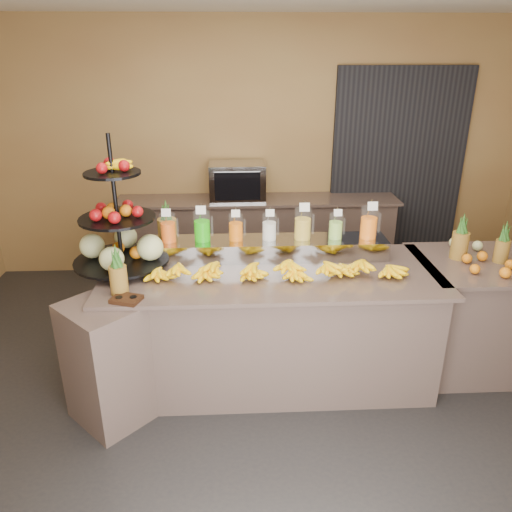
{
  "coord_description": "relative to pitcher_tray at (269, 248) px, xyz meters",
  "views": [
    {
      "loc": [
        -0.28,
        -3.06,
        2.46
      ],
      "look_at": [
        -0.12,
        0.3,
        1.06
      ],
      "focal_mm": 35.0,
      "sensor_mm": 36.0,
      "label": 1
    }
  ],
  "objects": [
    {
      "name": "ground",
      "position": [
        -0.0,
        -0.58,
        -1.01
      ],
      "size": [
        6.0,
        6.0,
        0.0
      ],
      "primitive_type": "plane",
      "color": "black",
      "rests_on": "ground"
    },
    {
      "name": "room_envelope",
      "position": [
        0.19,
        0.21,
        0.87
      ],
      "size": [
        6.04,
        5.02,
        2.82
      ],
      "color": "olive",
      "rests_on": "ground"
    },
    {
      "name": "buffet_counter",
      "position": [
        -0.12,
        -0.32,
        -0.54
      ],
      "size": [
        2.75,
        1.25,
        0.93
      ],
      "color": "gray",
      "rests_on": "ground"
    },
    {
      "name": "right_counter",
      "position": [
        1.7,
        -0.18,
        -0.54
      ],
      "size": [
        1.08,
        0.88,
        0.93
      ],
      "color": "gray",
      "rests_on": "ground"
    },
    {
      "name": "back_ledge",
      "position": [
        -0.0,
        1.67,
        -0.54
      ],
      "size": [
        3.1,
        0.55,
        0.93
      ],
      "color": "gray",
      "rests_on": "ground"
    },
    {
      "name": "pitcher_tray",
      "position": [
        0.0,
        0.0,
        0.0
      ],
      "size": [
        1.85,
        0.3,
        0.15
      ],
      "primitive_type": "cube",
      "color": "gray",
      "rests_on": "buffet_counter"
    },
    {
      "name": "juice_pitcher_orange_a",
      "position": [
        -0.78,
        -0.0,
        0.17
      ],
      "size": [
        0.12,
        0.12,
        0.29
      ],
      "color": "silver",
      "rests_on": "pitcher_tray"
    },
    {
      "name": "juice_pitcher_green",
      "position": [
        -0.52,
        -0.0,
        0.18
      ],
      "size": [
        0.13,
        0.13,
        0.31
      ],
      "color": "silver",
      "rests_on": "pitcher_tray"
    },
    {
      "name": "juice_pitcher_orange_b",
      "position": [
        -0.26,
        -0.0,
        0.17
      ],
      "size": [
        0.11,
        0.12,
        0.27
      ],
      "color": "silver",
      "rests_on": "pitcher_tray"
    },
    {
      "name": "juice_pitcher_milk",
      "position": [
        -0.0,
        -0.0,
        0.17
      ],
      "size": [
        0.11,
        0.12,
        0.27
      ],
      "color": "silver",
      "rests_on": "pitcher_tray"
    },
    {
      "name": "juice_pitcher_lemon",
      "position": [
        0.26,
        -0.0,
        0.18
      ],
      "size": [
        0.13,
        0.14,
        0.32
      ],
      "color": "silver",
      "rests_on": "pitcher_tray"
    },
    {
      "name": "juice_pitcher_lime",
      "position": [
        0.52,
        -0.0,
        0.16
      ],
      "size": [
        0.11,
        0.11,
        0.26
      ],
      "color": "silver",
      "rests_on": "pitcher_tray"
    },
    {
      "name": "juice_pitcher_orange_c",
      "position": [
        0.78,
        -0.0,
        0.18
      ],
      "size": [
        0.13,
        0.14,
        0.32
      ],
      "color": "silver",
      "rests_on": "pitcher_tray"
    },
    {
      "name": "banana_heap",
      "position": [
        -0.0,
        -0.35,
        -0.0
      ],
      "size": [
        1.88,
        0.17,
        0.16
      ],
      "color": "yellow",
      "rests_on": "buffet_counter"
    },
    {
      "name": "fruit_stand",
      "position": [
        -1.07,
        -0.14,
        0.18
      ],
      "size": [
        0.88,
        0.88,
        1.0
      ],
      "rotation": [
        0.0,
        0.0,
        0.28
      ],
      "color": "black",
      "rests_on": "buffet_counter"
    },
    {
      "name": "condiment_caddy",
      "position": [
        -0.99,
        -0.7,
        -0.06
      ],
      "size": [
        0.22,
        0.19,
        0.03
      ],
      "primitive_type": "cube",
      "rotation": [
        0.0,
        0.0,
        -0.34
      ],
      "color": "black",
      "rests_on": "buffet_counter"
    },
    {
      "name": "pineapple_left_a",
      "position": [
        -1.05,
        -0.59,
        0.06
      ],
      "size": [
        0.12,
        0.12,
        0.36
      ],
      "rotation": [
        0.0,
        0.0,
        0.28
      ],
      "color": "brown",
      "rests_on": "buffet_counter"
    },
    {
      "name": "pineapple_left_b",
      "position": [
        -0.81,
        0.15,
        0.09
      ],
      "size": [
        0.15,
        0.15,
        0.44
      ],
      "rotation": [
        0.0,
        0.0,
        0.07
      ],
      "color": "brown",
      "rests_on": "buffet_counter"
    },
    {
      "name": "right_fruit_pile",
      "position": [
        1.62,
        -0.23,
        -0.01
      ],
      "size": [
        0.41,
        0.39,
        0.21
      ],
      "color": "brown",
      "rests_on": "right_counter"
    },
    {
      "name": "oven_warmer",
      "position": [
        -0.23,
        1.67,
        0.12
      ],
      "size": [
        0.6,
        0.43,
        0.4
      ],
      "primitive_type": "cube",
      "rotation": [
        0.0,
        0.0,
        0.01
      ],
      "color": "gray",
      "rests_on": "back_ledge"
    }
  ]
}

